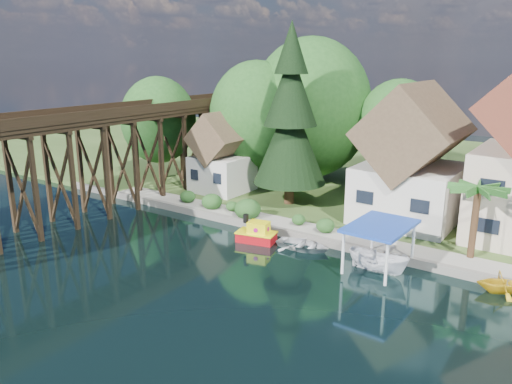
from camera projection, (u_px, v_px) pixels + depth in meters
ground at (217, 272)px, 32.07m from camera, size 140.00×140.00×0.00m
bank at (398, 171)px, 58.96m from camera, size 140.00×52.00×0.50m
seawall at (329, 243)px, 36.13m from camera, size 60.00×0.40×0.62m
promenade at (362, 240)px, 36.00m from camera, size 50.00×2.60×0.06m
trestle_bridge at (111, 151)px, 43.56m from camera, size 4.12×44.18×9.30m
house_left at (411, 164)px, 39.55m from camera, size 7.64×8.64×11.02m
shed at (222, 158)px, 48.60m from camera, size 5.09×5.40×7.85m
bg_trees at (367, 124)px, 46.45m from camera, size 49.90×13.30×10.57m
shrubs at (244, 207)px, 41.61m from camera, size 15.76×2.47×1.70m
conifer at (290, 119)px, 43.25m from camera, size 6.43×6.43×15.82m
palm_tree at (478, 191)px, 31.79m from camera, size 4.70×4.70×5.22m
tugboat at (257, 234)px, 37.06m from camera, size 3.16×2.17×2.10m
boat_white_a at (303, 244)px, 35.72m from camera, size 4.18×3.16×0.82m
boat_canopy at (379, 252)px, 31.64m from camera, size 4.10×5.13×3.23m
boat_yellow at (502, 281)px, 29.06m from camera, size 3.55×3.39×1.46m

